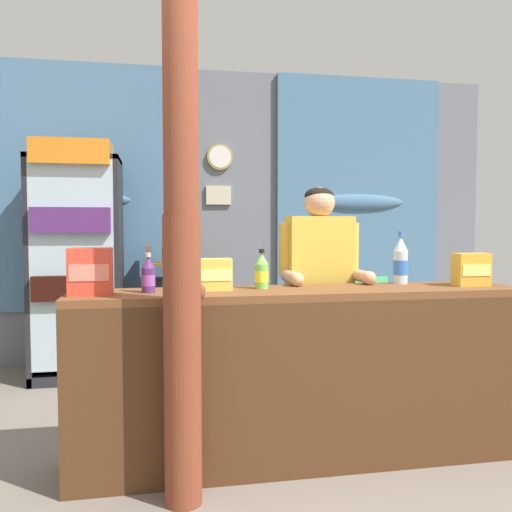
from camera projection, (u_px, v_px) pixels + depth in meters
The scene contains 14 objects.
ground_plane at pixel (264, 420), 3.53m from camera, with size 7.55×7.55×0.00m, color slate.
back_wall_curtained at pixel (227, 212), 5.20m from camera, with size 5.29×0.22×2.77m.
stall_counter at pixel (305, 363), 2.81m from camera, with size 2.45×0.46×0.95m.
timber_post at pixel (182, 227), 2.40m from camera, with size 0.19×0.17×2.68m.
drink_fridge at pixel (77, 251), 4.46m from camera, with size 0.73×0.64×1.97m.
bottle_shelf_rack at pixel (173, 303), 4.84m from camera, with size 0.48×0.28×1.11m.
plastic_lawn_chair at pixel (357, 319), 4.55m from camera, with size 0.55×0.55×0.86m.
shopkeeper at pixel (319, 278), 3.32m from camera, with size 0.52×0.42×1.53m.
soda_bottle_water at pixel (401, 261), 3.16m from camera, with size 0.09×0.09×0.31m.
soda_bottle_grape_soda at pixel (148, 276), 2.74m from camera, with size 0.07×0.07×0.21m.
soda_bottle_lime_soda at pixel (262, 272), 2.91m from camera, with size 0.08×0.08×0.22m.
snack_box_instant_noodle at pixel (214, 274), 2.83m from camera, with size 0.18×0.11×0.17m.
snack_box_choco_powder at pixel (471, 270), 3.04m from camera, with size 0.19×0.11×0.19m.
snack_box_crackers at pixel (91, 272), 2.64m from camera, with size 0.21×0.14×0.23m.
Camera 1 is at (-0.70, -2.23, 1.29)m, focal length 37.35 mm.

